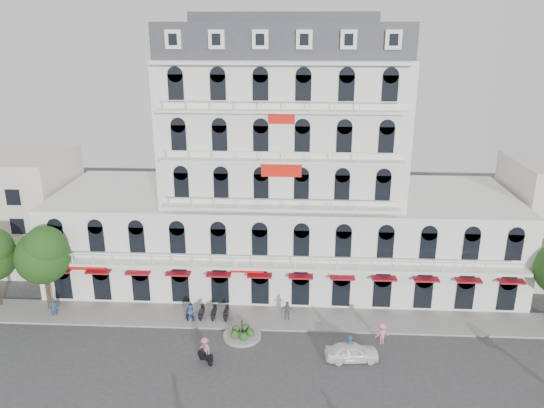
# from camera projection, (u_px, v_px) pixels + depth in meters

# --- Properties ---
(ground) EXTENTS (120.00, 120.00, 0.00)m
(ground) POSITION_uv_depth(u_px,v_px,m) (274.00, 384.00, 38.46)
(ground) COLOR #38383A
(ground) RESTS_ON ground
(sidewalk) EXTENTS (53.00, 4.00, 0.16)m
(sidewalk) POSITION_uv_depth(u_px,v_px,m) (279.00, 318.00, 46.95)
(sidewalk) COLOR gray
(sidewalk) RESTS_ON ground
(main_building) EXTENTS (45.00, 15.00, 25.80)m
(main_building) POSITION_uv_depth(u_px,v_px,m) (283.00, 183.00, 52.30)
(main_building) COLOR silver
(main_building) RESTS_ON ground
(flank_building_west) EXTENTS (14.00, 10.00, 12.00)m
(flank_building_west) POSITION_uv_depth(u_px,v_px,m) (5.00, 209.00, 56.96)
(flank_building_west) COLOR beige
(flank_building_west) RESTS_ON ground
(traffic_island) EXTENTS (3.20, 3.20, 1.60)m
(traffic_island) POSITION_uv_depth(u_px,v_px,m) (242.00, 334.00, 44.21)
(traffic_island) COLOR gray
(traffic_island) RESTS_ON ground
(parked_scooter_row) EXTENTS (4.40, 1.80, 1.10)m
(parked_scooter_row) POSITION_uv_depth(u_px,v_px,m) (208.00, 318.00, 47.10)
(parked_scooter_row) COLOR black
(parked_scooter_row) RESTS_ON ground
(tree_west_inner) EXTENTS (4.76, 4.76, 8.25)m
(tree_west_inner) POSITION_uv_depth(u_px,v_px,m) (43.00, 253.00, 46.66)
(tree_west_inner) COLOR #382314
(tree_west_inner) RESTS_ON ground
(parked_car) EXTENTS (4.32, 2.09, 1.42)m
(parked_car) POSITION_uv_depth(u_px,v_px,m) (352.00, 352.00, 41.06)
(parked_car) COLOR white
(parked_car) RESTS_ON ground
(rider_east) EXTENTS (1.43, 1.18, 1.97)m
(rider_east) POSITION_uv_depth(u_px,v_px,m) (350.00, 347.00, 41.26)
(rider_east) COLOR maroon
(rider_east) RESTS_ON ground
(rider_center) EXTENTS (1.35, 1.27, 2.21)m
(rider_center) POSITION_uv_depth(u_px,v_px,m) (205.00, 350.00, 40.54)
(rider_center) COLOR black
(rider_center) RESTS_ON ground
(pedestrian_left) EXTENTS (0.88, 0.65, 1.65)m
(pedestrian_left) POSITION_uv_depth(u_px,v_px,m) (191.00, 314.00, 46.27)
(pedestrian_left) COLOR navy
(pedestrian_left) RESTS_ON ground
(pedestrian_mid) EXTENTS (1.18, 0.64, 1.92)m
(pedestrian_mid) POSITION_uv_depth(u_px,v_px,m) (287.00, 311.00, 46.36)
(pedestrian_mid) COLOR slate
(pedestrian_mid) RESTS_ON ground
(pedestrian_right) EXTENTS (1.37, 1.13, 1.85)m
(pedestrian_right) POSITION_uv_depth(u_px,v_px,m) (382.00, 334.00, 43.08)
(pedestrian_right) COLOR pink
(pedestrian_right) RESTS_ON ground
(pedestrian_far) EXTENTS (0.81, 0.76, 1.85)m
(pedestrian_far) POSITION_uv_depth(u_px,v_px,m) (54.00, 308.00, 46.96)
(pedestrian_far) COLOR navy
(pedestrian_far) RESTS_ON ground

